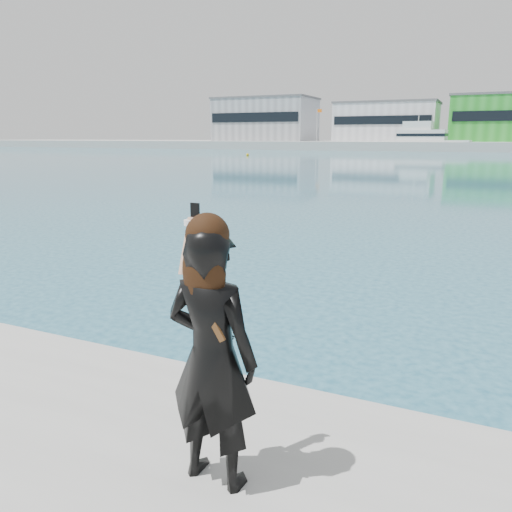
# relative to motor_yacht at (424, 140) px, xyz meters

# --- Properties ---
(far_quay) EXTENTS (320.00, 40.00, 2.00)m
(far_quay) POSITION_rel_motor_yacht_xyz_m (11.14, 16.64, -1.35)
(far_quay) COLOR #9E9E99
(far_quay) RESTS_ON ground
(warehouse_grey_left) EXTENTS (26.52, 16.36, 11.50)m
(warehouse_grey_left) POSITION_rel_motor_yacht_xyz_m (-43.86, 14.62, 5.41)
(warehouse_grey_left) COLOR gray
(warehouse_grey_left) RESTS_ON far_quay
(warehouse_white) EXTENTS (24.48, 15.35, 9.50)m
(warehouse_white) POSITION_rel_motor_yacht_xyz_m (-10.86, 14.62, 4.41)
(warehouse_white) COLOR silver
(warehouse_white) RESTS_ON far_quay
(flagpole_left) EXTENTS (1.28, 0.16, 8.00)m
(flagpole_left) POSITION_rel_motor_yacht_xyz_m (-26.77, 7.64, 4.19)
(flagpole_left) COLOR silver
(flagpole_left) RESTS_ON far_quay
(motor_yacht) EXTENTS (18.29, 6.63, 8.36)m
(motor_yacht) POSITION_rel_motor_yacht_xyz_m (0.00, 0.00, 0.00)
(motor_yacht) COLOR white
(motor_yacht) RESTS_ON ground
(buoy_far) EXTENTS (0.50, 0.50, 0.50)m
(buoy_far) POSITION_rel_motor_yacht_xyz_m (-23.75, -39.67, -2.35)
(buoy_far) COLOR #DDAC0B
(buoy_far) RESTS_ON ground
(woman) EXTENTS (0.67, 0.45, 1.89)m
(woman) POSITION_rel_motor_yacht_xyz_m (11.10, -113.84, -0.60)
(woman) COLOR black
(woman) RESTS_ON near_quay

